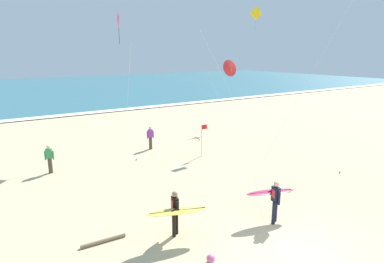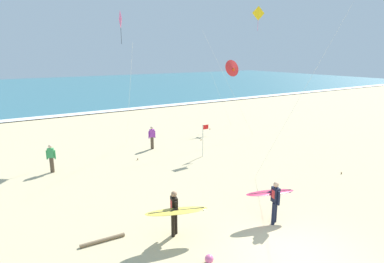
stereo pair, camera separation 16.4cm
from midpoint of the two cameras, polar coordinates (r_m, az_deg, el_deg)
ground_plane at (r=11.73m, az=18.17°, el=-20.14°), size 160.00×160.00×0.00m
ocean_water at (r=65.78m, az=-26.42°, el=6.70°), size 160.00×60.00×0.08m
shoreline_foam at (r=36.71m, az=-20.36°, el=2.90°), size 160.00×1.57×0.01m
surfer_lead at (r=11.58m, az=-3.22°, el=-13.88°), size 2.30×1.15×1.71m
surfer_trailing at (r=13.01m, az=13.86°, el=-11.06°), size 2.17×1.12×1.71m
kite_diamond_rose_near at (r=22.84m, az=-13.05°, el=17.91°), size 0.89×4.31×9.16m
kite_delta_scarlet_far at (r=28.64m, az=6.61°, el=11.11°), size 3.14×0.58×5.91m
kite_diamond_golden_outer at (r=25.39m, az=10.64°, el=18.84°), size 4.80×1.24×9.79m
bystander_purple_top at (r=22.14m, az=-7.62°, el=-1.07°), size 0.50×0.22×1.59m
bystander_green_top at (r=19.26m, az=-24.20°, el=-4.44°), size 0.46×0.30×1.59m
lifeguard_flag at (r=20.29m, az=1.58°, el=-0.99°), size 0.45×0.05×2.10m
beach_ball at (r=10.83m, az=2.89°, el=-21.63°), size 0.28×0.28×0.28m
driftwood_log at (r=12.20m, az=-15.84°, el=-18.18°), size 1.56×0.21×0.12m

